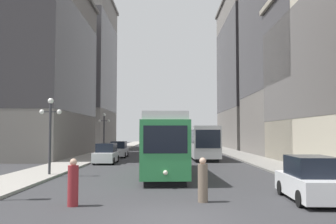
% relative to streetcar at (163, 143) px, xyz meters
% --- Properties ---
extents(ground_plane, '(200.00, 200.00, 0.00)m').
position_rel_streetcar_xyz_m(ground_plane, '(0.48, -12.66, -2.10)').
color(ground_plane, '#303033').
extents(sidewalk_left, '(3.39, 120.00, 0.15)m').
position_rel_streetcar_xyz_m(sidewalk_left, '(-8.25, 27.34, -2.03)').
color(sidewalk_left, gray).
rests_on(sidewalk_left, ground).
extents(sidewalk_right, '(3.39, 120.00, 0.15)m').
position_rel_streetcar_xyz_m(sidewalk_right, '(9.20, 27.34, -2.03)').
color(sidewalk_right, gray).
rests_on(sidewalk_right, ground).
extents(streetcar, '(3.11, 12.92, 3.89)m').
position_rel_streetcar_xyz_m(streetcar, '(0.00, 0.00, 0.00)').
color(streetcar, black).
rests_on(streetcar, ground).
extents(transit_bus, '(2.82, 12.05, 3.45)m').
position_rel_streetcar_xyz_m(transit_bus, '(3.95, 14.85, -0.15)').
color(transit_bus, black).
rests_on(transit_bus, ground).
extents(parked_car_left_near, '(1.90, 4.30, 1.82)m').
position_rel_streetcar_xyz_m(parked_car_left_near, '(-5.25, 17.05, -1.26)').
color(parked_car_left_near, black).
rests_on(parked_car_left_near, ground).
extents(parked_car_left_mid, '(1.90, 4.50, 1.82)m').
position_rel_streetcar_xyz_m(parked_car_left_mid, '(-5.25, 8.72, -1.26)').
color(parked_car_left_mid, black).
rests_on(parked_car_left_mid, ground).
extents(parked_car_right_far, '(2.03, 4.43, 1.82)m').
position_rel_streetcar_xyz_m(parked_car_right_far, '(6.21, -9.55, -1.26)').
color(parked_car_right_far, black).
rests_on(parked_car_right_far, ground).
extents(pedestrian_crossing_near, '(0.40, 0.40, 1.79)m').
position_rel_streetcar_xyz_m(pedestrian_crossing_near, '(-3.22, -10.62, -1.27)').
color(pedestrian_crossing_near, maroon).
rests_on(pedestrian_crossing_near, ground).
extents(pedestrian_crossing_far, '(0.40, 0.40, 1.78)m').
position_rel_streetcar_xyz_m(pedestrian_crossing_far, '(1.77, -9.82, -1.27)').
color(pedestrian_crossing_far, '#6B5B4C').
rests_on(pedestrian_crossing_far, ground).
extents(lamp_post_left_near, '(1.41, 0.36, 4.85)m').
position_rel_streetcar_xyz_m(lamp_post_left_near, '(-7.15, -1.34, 1.28)').
color(lamp_post_left_near, '#333338').
rests_on(lamp_post_left_near, sidewalk_left).
extents(lamp_post_left_far, '(1.41, 0.36, 4.94)m').
position_rel_streetcar_xyz_m(lamp_post_left_far, '(-7.15, 18.14, 1.33)').
color(lamp_post_left_far, '#333338').
rests_on(lamp_post_left_far, sidewalk_left).
extents(building_left_corner, '(11.72, 17.87, 27.10)m').
position_rel_streetcar_xyz_m(building_left_corner, '(-15.51, 39.17, 11.87)').
color(building_left_corner, gray).
rests_on(building_left_corner, ground).
extents(building_left_midblock, '(10.72, 19.36, 20.44)m').
position_rel_streetcar_xyz_m(building_left_midblock, '(-15.01, 17.56, 8.41)').
color(building_left_midblock, slate).
rests_on(building_left_midblock, ground).
extents(building_right_corner, '(12.79, 22.86, 31.01)m').
position_rel_streetcar_xyz_m(building_right_corner, '(16.99, 17.27, 13.89)').
color(building_right_corner, slate).
rests_on(building_right_corner, ground).
extents(building_right_far, '(10.93, 22.42, 27.90)m').
position_rel_streetcar_xyz_m(building_right_far, '(16.06, 41.62, 12.28)').
color(building_right_far, slate).
rests_on(building_right_far, ground).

